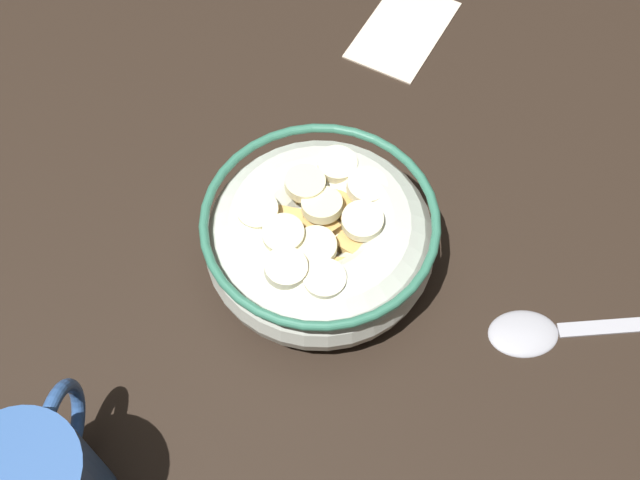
{
  "coord_description": "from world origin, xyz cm",
  "views": [
    {
      "loc": [
        -26.33,
        -3.43,
        48.21
      ],
      "look_at": [
        0.0,
        0.0,
        3.0
      ],
      "focal_mm": 45.03,
      "sensor_mm": 36.0,
      "label": 1
    }
  ],
  "objects": [
    {
      "name": "ground_plane",
      "position": [
        0.0,
        0.0,
        -1.0
      ],
      "size": [
        125.12,
        125.12,
        2.0
      ],
      "primitive_type": "cube",
      "color": "black"
    },
    {
      "name": "cereal_bowl",
      "position": [
        0.0,
        0.0,
        3.24
      ],
      "size": [
        15.21,
        15.21,
        6.53
      ],
      "color": "beige",
      "rests_on": "ground_plane"
    },
    {
      "name": "spoon",
      "position": [
        -3.29,
        -15.25,
        0.35
      ],
      "size": [
        4.99,
        13.89,
        0.8
      ],
      "color": "#A5A5AD",
      "rests_on": "ground_plane"
    },
    {
      "name": "folded_napkin",
      "position": [
        22.52,
        -3.98,
        0.15
      ],
      "size": [
        11.64,
        9.32,
        0.3
      ],
      "primitive_type": "cube",
      "rotation": [
        0.0,
        0.0,
        -0.37
      ],
      "color": "beige",
      "rests_on": "ground_plane"
    }
  ]
}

